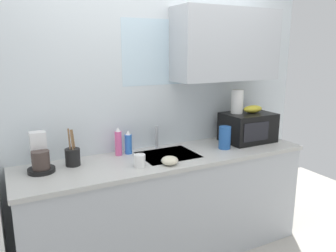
{
  "coord_description": "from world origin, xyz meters",
  "views": [
    {
      "loc": [
        -1.19,
        -2.31,
        1.76
      ],
      "look_at": [
        0.0,
        0.0,
        1.15
      ],
      "focal_mm": 35.53,
      "sensor_mm": 36.0,
      "label": 1
    }
  ],
  "objects_px": {
    "utensil_crock": "(73,156)",
    "small_bowl": "(170,161)",
    "microwave": "(248,127)",
    "coffee_maker": "(40,157)",
    "dish_soap_bottle_pink": "(118,142)",
    "dish_soap_bottle_blue": "(128,143)",
    "mug_white": "(140,161)",
    "paper_towel_roll": "(237,101)",
    "banana_bunch": "(253,109)",
    "cereal_canister": "(225,138)"
  },
  "relations": [
    {
      "from": "coffee_maker",
      "to": "dish_soap_bottle_blue",
      "type": "xyz_separation_m",
      "value": [
        0.7,
        0.09,
        -0.01
      ]
    },
    {
      "from": "dish_soap_bottle_pink",
      "to": "utensil_crock",
      "type": "distance_m",
      "value": 0.4
    },
    {
      "from": "dish_soap_bottle_pink",
      "to": "utensil_crock",
      "type": "height_order",
      "value": "utensil_crock"
    },
    {
      "from": "dish_soap_bottle_blue",
      "to": "utensil_crock",
      "type": "bearing_deg",
      "value": -170.22
    },
    {
      "from": "coffee_maker",
      "to": "dish_soap_bottle_pink",
      "type": "distance_m",
      "value": 0.62
    },
    {
      "from": "banana_bunch",
      "to": "utensil_crock",
      "type": "distance_m",
      "value": 1.68
    },
    {
      "from": "dish_soap_bottle_pink",
      "to": "banana_bunch",
      "type": "bearing_deg",
      "value": -6.74
    },
    {
      "from": "dish_soap_bottle_blue",
      "to": "mug_white",
      "type": "bearing_deg",
      "value": -96.68
    },
    {
      "from": "cereal_canister",
      "to": "utensil_crock",
      "type": "xyz_separation_m",
      "value": [
        -1.28,
        0.17,
        -0.03
      ]
    },
    {
      "from": "dish_soap_bottle_pink",
      "to": "mug_white",
      "type": "xyz_separation_m",
      "value": [
        0.05,
        -0.34,
        -0.06
      ]
    },
    {
      "from": "coffee_maker",
      "to": "dish_soap_bottle_blue",
      "type": "distance_m",
      "value": 0.71
    },
    {
      "from": "banana_bunch",
      "to": "microwave",
      "type": "bearing_deg",
      "value": -178.23
    },
    {
      "from": "dish_soap_bottle_blue",
      "to": "small_bowl",
      "type": "height_order",
      "value": "dish_soap_bottle_blue"
    },
    {
      "from": "dish_soap_bottle_blue",
      "to": "mug_white",
      "type": "relative_size",
      "value": 2.09
    },
    {
      "from": "small_bowl",
      "to": "utensil_crock",
      "type": "bearing_deg",
      "value": 153.96
    },
    {
      "from": "cereal_canister",
      "to": "paper_towel_roll",
      "type": "bearing_deg",
      "value": 32.01
    },
    {
      "from": "dish_soap_bottle_pink",
      "to": "dish_soap_bottle_blue",
      "type": "bearing_deg",
      "value": 0.48
    },
    {
      "from": "banana_bunch",
      "to": "small_bowl",
      "type": "xyz_separation_m",
      "value": [
        -1.01,
        -0.25,
        -0.27
      ]
    },
    {
      "from": "paper_towel_roll",
      "to": "cereal_canister",
      "type": "relative_size",
      "value": 1.11
    },
    {
      "from": "banana_bunch",
      "to": "utensil_crock",
      "type": "xyz_separation_m",
      "value": [
        -1.67,
        0.07,
        -0.23
      ]
    },
    {
      "from": "dish_soap_bottle_pink",
      "to": "small_bowl",
      "type": "xyz_separation_m",
      "value": [
        0.27,
        -0.4,
        -0.08
      ]
    },
    {
      "from": "utensil_crock",
      "to": "dish_soap_bottle_blue",
      "type": "bearing_deg",
      "value": 9.78
    },
    {
      "from": "dish_soap_bottle_blue",
      "to": "mug_white",
      "type": "xyz_separation_m",
      "value": [
        -0.04,
        -0.34,
        -0.04
      ]
    },
    {
      "from": "paper_towel_roll",
      "to": "small_bowl",
      "type": "distance_m",
      "value": 0.98
    },
    {
      "from": "microwave",
      "to": "mug_white",
      "type": "bearing_deg",
      "value": -170.93
    },
    {
      "from": "dish_soap_bottle_pink",
      "to": "small_bowl",
      "type": "height_order",
      "value": "dish_soap_bottle_pink"
    },
    {
      "from": "cereal_canister",
      "to": "small_bowl",
      "type": "bearing_deg",
      "value": -166.41
    },
    {
      "from": "cereal_canister",
      "to": "microwave",
      "type": "bearing_deg",
      "value": 16.17
    },
    {
      "from": "microwave",
      "to": "coffee_maker",
      "type": "xyz_separation_m",
      "value": [
        -1.84,
        0.06,
        -0.03
      ]
    },
    {
      "from": "paper_towel_roll",
      "to": "coffee_maker",
      "type": "xyz_separation_m",
      "value": [
        -1.75,
        0.01,
        -0.28
      ]
    },
    {
      "from": "coffee_maker",
      "to": "cereal_canister",
      "type": "bearing_deg",
      "value": -6.0
    },
    {
      "from": "paper_towel_roll",
      "to": "dish_soap_bottle_pink",
      "type": "bearing_deg",
      "value": 174.89
    },
    {
      "from": "dish_soap_bottle_blue",
      "to": "small_bowl",
      "type": "bearing_deg",
      "value": -65.86
    },
    {
      "from": "coffee_maker",
      "to": "small_bowl",
      "type": "height_order",
      "value": "coffee_maker"
    },
    {
      "from": "utensil_crock",
      "to": "small_bowl",
      "type": "distance_m",
      "value": 0.73
    },
    {
      "from": "dish_soap_bottle_pink",
      "to": "utensil_crock",
      "type": "bearing_deg",
      "value": -168.19
    },
    {
      "from": "microwave",
      "to": "small_bowl",
      "type": "height_order",
      "value": "microwave"
    },
    {
      "from": "utensil_crock",
      "to": "small_bowl",
      "type": "xyz_separation_m",
      "value": [
        0.65,
        -0.32,
        -0.04
      ]
    },
    {
      "from": "cereal_canister",
      "to": "mug_white",
      "type": "bearing_deg",
      "value": -173.89
    },
    {
      "from": "mug_white",
      "to": "paper_towel_roll",
      "type": "bearing_deg",
      "value": 12.52
    },
    {
      "from": "microwave",
      "to": "cereal_canister",
      "type": "height_order",
      "value": "microwave"
    },
    {
      "from": "coffee_maker",
      "to": "cereal_canister",
      "type": "height_order",
      "value": "coffee_maker"
    },
    {
      "from": "banana_bunch",
      "to": "utensil_crock",
      "type": "relative_size",
      "value": 0.7
    },
    {
      "from": "microwave",
      "to": "cereal_canister",
      "type": "distance_m",
      "value": 0.36
    },
    {
      "from": "dish_soap_bottle_blue",
      "to": "cereal_canister",
      "type": "height_order",
      "value": "same"
    },
    {
      "from": "banana_bunch",
      "to": "dish_soap_bottle_blue",
      "type": "bearing_deg",
      "value": 172.74
    },
    {
      "from": "dish_soap_bottle_blue",
      "to": "cereal_canister",
      "type": "distance_m",
      "value": 0.84
    },
    {
      "from": "mug_white",
      "to": "small_bowl",
      "type": "distance_m",
      "value": 0.23
    },
    {
      "from": "coffee_maker",
      "to": "utensil_crock",
      "type": "height_order",
      "value": "utensil_crock"
    },
    {
      "from": "microwave",
      "to": "dish_soap_bottle_blue",
      "type": "relative_size",
      "value": 2.32
    }
  ]
}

